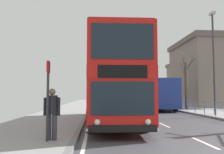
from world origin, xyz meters
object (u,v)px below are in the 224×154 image
object	(u,v)px
bare_tree_far_02	(186,82)
double_decker_bus_main	(113,83)
background_bus_far_lane	(155,94)
pedestrian_companion	(52,110)
bare_tree_far_01	(149,87)
background_building_01	(204,81)
bus_stop_sign_near	(48,91)
street_lamp_far_side	(213,55)

from	to	relation	value
bare_tree_far_02	double_decker_bus_main	bearing A→B (deg)	-127.33
background_bus_far_lane	pedestrian_companion	distance (m)	19.71
background_bus_far_lane	bare_tree_far_01	bearing A→B (deg)	79.67
double_decker_bus_main	background_building_01	xyz separation A→B (m)	(20.71, 34.21, 2.09)
background_bus_far_lane	bare_tree_far_01	world-z (taller)	bare_tree_far_01
background_bus_far_lane	bus_stop_sign_near	world-z (taller)	background_bus_far_lane
bare_tree_far_02	pedestrian_companion	bearing A→B (deg)	-122.95
background_building_01	pedestrian_companion	bearing A→B (deg)	-120.11
background_bus_far_lane	bare_tree_far_01	size ratio (longest dim) A/B	1.77
double_decker_bus_main	bare_tree_far_01	xyz separation A→B (m)	(8.91, 31.47, 0.84)
street_lamp_far_side	background_building_01	distance (m)	33.08
bare_tree_far_01	background_building_01	world-z (taller)	background_building_01
pedestrian_companion	bus_stop_sign_near	xyz separation A→B (m)	(-0.10, -0.24, 0.60)
double_decker_bus_main	background_bus_far_lane	bearing A→B (deg)	66.40
double_decker_bus_main	bare_tree_far_02	size ratio (longest dim) A/B	1.86
street_lamp_far_side	bare_tree_far_02	distance (m)	7.37
bare_tree_far_02	background_building_01	world-z (taller)	background_building_01
street_lamp_far_side	pedestrian_companion	bearing A→B (deg)	-137.18
double_decker_bus_main	background_building_01	bearing A→B (deg)	58.81
double_decker_bus_main	pedestrian_companion	distance (m)	6.20
bare_tree_far_02	background_building_01	bearing A→B (deg)	62.01
bare_tree_far_02	street_lamp_far_side	bearing A→B (deg)	-94.72
background_bus_far_lane	background_building_01	xyz separation A→B (m)	(15.26, 21.73, 2.67)
bus_stop_sign_near	street_lamp_far_side	world-z (taller)	street_lamp_far_side
pedestrian_companion	double_decker_bus_main	bearing A→B (deg)	66.99
street_lamp_far_side	background_building_01	xyz separation A→B (m)	(12.96, 30.43, -0.21)
bare_tree_far_02	background_building_01	xyz separation A→B (m)	(12.37, 23.28, 1.48)
bare_tree_far_02	background_building_01	distance (m)	26.40
background_bus_far_lane	pedestrian_companion	bearing A→B (deg)	-113.41
double_decker_bus_main	background_building_01	world-z (taller)	background_building_01
bare_tree_far_02	background_building_01	size ratio (longest dim) A/B	0.32
double_decker_bus_main	bare_tree_far_02	world-z (taller)	bare_tree_far_02
background_bus_far_lane	double_decker_bus_main	bearing A→B (deg)	-113.60
street_lamp_far_side	bare_tree_far_01	xyz separation A→B (m)	(1.17, 27.69, -1.46)
pedestrian_companion	bare_tree_far_01	bearing A→B (deg)	73.06
bus_stop_sign_near	street_lamp_far_side	xyz separation A→B (m)	(10.23, 9.62, 2.87)
pedestrian_companion	street_lamp_far_side	bearing A→B (deg)	42.82
street_lamp_far_side	background_building_01	bearing A→B (deg)	66.93
double_decker_bus_main	bare_tree_far_01	size ratio (longest dim) A/B	1.89
bus_stop_sign_near	bare_tree_far_01	distance (m)	39.03
background_building_01	bare_tree_far_02	bearing A→B (deg)	-117.99
street_lamp_far_side	background_building_01	world-z (taller)	background_building_01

